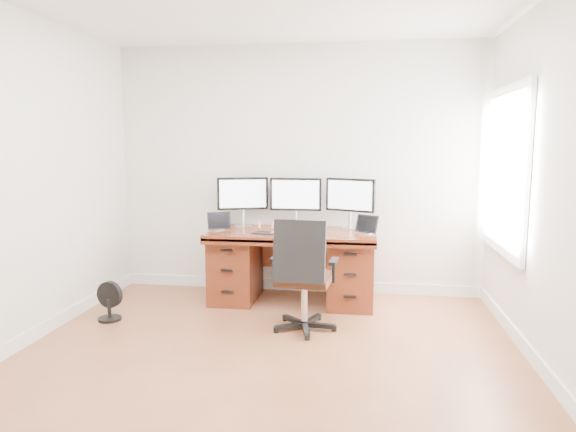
# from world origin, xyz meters

# --- Properties ---
(ground) EXTENTS (4.50, 4.50, 0.00)m
(ground) POSITION_xyz_m (0.00, 0.00, 0.00)
(ground) COLOR brown
(ground) RESTS_ON ground
(back_wall) EXTENTS (4.00, 0.10, 2.70)m
(back_wall) POSITION_xyz_m (0.00, 2.25, 1.35)
(back_wall) COLOR silver
(back_wall) RESTS_ON ground
(right_wall) EXTENTS (0.10, 4.50, 2.70)m
(right_wall) POSITION_xyz_m (2.00, 0.11, 1.35)
(right_wall) COLOR silver
(right_wall) RESTS_ON ground
(desk) EXTENTS (1.70, 0.80, 0.75)m
(desk) POSITION_xyz_m (0.00, 1.83, 0.40)
(desk) COLOR #5A2312
(desk) RESTS_ON ground
(office_chair) EXTENTS (0.60, 0.59, 1.01)m
(office_chair) POSITION_xyz_m (0.21, 0.99, 0.33)
(office_chair) COLOR black
(office_chair) RESTS_ON ground
(floor_fan) EXTENTS (0.26, 0.21, 0.37)m
(floor_fan) POSITION_xyz_m (-1.62, 1.00, 0.18)
(floor_fan) COLOR black
(floor_fan) RESTS_ON ground
(monitor_left) EXTENTS (0.53, 0.22, 0.53)m
(monitor_left) POSITION_xyz_m (-0.58, 2.07, 1.09)
(monitor_left) COLOR silver
(monitor_left) RESTS_ON desk
(monitor_center) EXTENTS (0.55, 0.14, 0.53)m
(monitor_center) POSITION_xyz_m (0.00, 2.07, 1.09)
(monitor_center) COLOR silver
(monitor_center) RESTS_ON desk
(monitor_right) EXTENTS (0.52, 0.25, 0.53)m
(monitor_right) POSITION_xyz_m (0.58, 2.07, 1.09)
(monitor_right) COLOR silver
(monitor_right) RESTS_ON desk
(tablet_left) EXTENTS (0.25, 0.16, 0.19)m
(tablet_left) POSITION_xyz_m (-0.76, 1.75, 0.84)
(tablet_left) COLOR silver
(tablet_left) RESTS_ON desk
(tablet_right) EXTENTS (0.24, 0.19, 0.19)m
(tablet_right) POSITION_xyz_m (0.76, 1.75, 0.84)
(tablet_right) COLOR silver
(tablet_right) RESTS_ON desk
(keyboard) EXTENTS (0.31, 0.22, 0.01)m
(keyboard) POSITION_xyz_m (-0.04, 1.64, 0.76)
(keyboard) COLOR silver
(keyboard) RESTS_ON desk
(trackpad) EXTENTS (0.18, 0.18, 0.01)m
(trackpad) POSITION_xyz_m (0.24, 1.58, 0.76)
(trackpad) COLOR silver
(trackpad) RESTS_ON desk
(drawing_tablet) EXTENTS (0.27, 0.22, 0.01)m
(drawing_tablet) POSITION_xyz_m (-0.25, 1.64, 0.76)
(drawing_tablet) COLOR black
(drawing_tablet) RESTS_ON desk
(phone) EXTENTS (0.15, 0.09, 0.01)m
(phone) POSITION_xyz_m (0.04, 1.79, 0.76)
(phone) COLOR black
(phone) RESTS_ON desk
(figurine_orange) EXTENTS (0.03, 0.03, 0.07)m
(figurine_orange) POSITION_xyz_m (-0.38, 1.95, 0.79)
(figurine_orange) COLOR #E48149
(figurine_orange) RESTS_ON desk
(figurine_pink) EXTENTS (0.03, 0.03, 0.07)m
(figurine_pink) POSITION_xyz_m (-0.23, 1.95, 0.79)
(figurine_pink) COLOR #F16783
(figurine_pink) RESTS_ON desk
(figurine_yellow) EXTENTS (0.03, 0.03, 0.07)m
(figurine_yellow) POSITION_xyz_m (-0.14, 1.95, 0.79)
(figurine_yellow) COLOR #D7BB5E
(figurine_yellow) RESTS_ON desk
(figurine_brown) EXTENTS (0.03, 0.03, 0.07)m
(figurine_brown) POSITION_xyz_m (0.12, 1.95, 0.79)
(figurine_brown) COLOR #995548
(figurine_brown) RESTS_ON desk
(figurine_purple) EXTENTS (0.03, 0.03, 0.07)m
(figurine_purple) POSITION_xyz_m (0.23, 1.95, 0.79)
(figurine_purple) COLOR #9075DE
(figurine_purple) RESTS_ON desk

